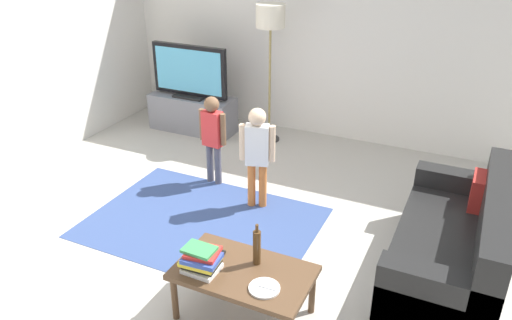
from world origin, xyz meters
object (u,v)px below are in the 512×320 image
object	(u,v)px
tv_stand	(193,114)
coffee_table	(244,276)
tv	(189,72)
tv_remote	(214,251)
couch	(457,249)
floor_lamp	(270,24)
plate	(264,288)
child_center	(257,149)
child_near_tv	(213,132)
bottle	(257,247)
book_stack	(201,260)

from	to	relation	value
tv_stand	coffee_table	xyz separation A→B (m)	(2.28, -2.96, 0.13)
tv	tv_remote	distance (m)	3.49
couch	floor_lamp	xyz separation A→B (m)	(-2.56, 1.97, 1.25)
tv_stand	couch	distance (m)	4.09
tv	plate	size ratio (longest dim) A/B	5.00
couch	child_center	size ratio (longest dim) A/B	1.67
tv	child_near_tv	distance (m)	1.59
tv	child_near_tv	world-z (taller)	tv
tv	coffee_table	xyz separation A→B (m)	(2.28, -2.94, -0.48)
bottle	tv_remote	size ratio (longest dim) A/B	1.99
floor_lamp	tv	bearing A→B (deg)	-171.07
tv_stand	book_stack	distance (m)	3.69
tv	plate	bearing A→B (deg)	-50.81
tv	child_near_tv	xyz separation A→B (m)	(1.03, -1.19, -0.23)
tv_stand	tv	distance (m)	0.60
couch	book_stack	world-z (taller)	couch
coffee_table	tv_remote	bearing A→B (deg)	161.57
tv	child_near_tv	bearing A→B (deg)	-49.26
floor_lamp	child_near_tv	distance (m)	1.66
tv_stand	child_near_tv	world-z (taller)	child_near_tv
floor_lamp	book_stack	size ratio (longest dim) A/B	6.05
child_near_tv	bottle	world-z (taller)	child_near_tv
floor_lamp	child_center	world-z (taller)	floor_lamp
tv_remote	plate	bearing A→B (deg)	-28.57
couch	tv	bearing A→B (deg)	153.79
tv_stand	child_center	xyz separation A→B (m)	(1.68, -1.47, 0.40)
child_near_tv	tv_remote	size ratio (longest dim) A/B	6.00
book_stack	child_center	bearing A→B (deg)	101.01
book_stack	tv_remote	size ratio (longest dim) A/B	1.73
plate	child_near_tv	bearing A→B (deg)	128.16
book_stack	child_near_tv	bearing A→B (deg)	117.40
child_near_tv	child_center	size ratio (longest dim) A/B	0.94
tv_remote	coffee_table	bearing A→B (deg)	-24.08
child_center	book_stack	size ratio (longest dim) A/B	3.67
plate	book_stack	bearing A→B (deg)	-179.69
book_stack	plate	bearing A→B (deg)	0.31
child_center	bottle	distance (m)	1.52
couch	book_stack	distance (m)	2.10
plate	child_center	bearing A→B (deg)	116.75
floor_lamp	tv_remote	size ratio (longest dim) A/B	10.47
couch	coffee_table	bearing A→B (deg)	-140.44
bottle	child_near_tv	bearing A→B (deg)	128.56
book_stack	bottle	xyz separation A→B (m)	(0.33, 0.24, 0.06)
tv	couch	bearing A→B (deg)	-26.21
tv_remote	floor_lamp	bearing A→B (deg)	100.56
tv_stand	plate	xyz separation A→B (m)	(2.50, -3.08, 0.18)
tv	child_near_tv	size ratio (longest dim) A/B	1.08
child_center	coffee_table	distance (m)	1.63
tv_stand	bottle	xyz separation A→B (m)	(2.33, -2.84, 0.32)
child_center	tv_remote	xyz separation A→B (m)	(0.29, -1.39, -0.22)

